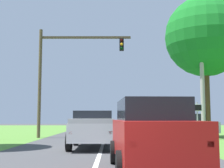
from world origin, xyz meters
name	(u,v)px	position (x,y,z in m)	size (l,w,h in m)	color
ground_plane	(101,150)	(0.00, 9.34, 0.00)	(120.00, 120.00, 0.00)	#424244
red_suv_near	(151,133)	(1.58, 3.59, 1.03)	(2.31, 4.81, 1.96)	#9E1411
pickup_truck_lead	(93,129)	(-0.40, 9.94, 0.93)	(2.26, 4.84, 1.77)	silver
traffic_light	(62,66)	(-3.13, 17.63, 5.20)	(6.80, 0.40, 7.98)	brown
keep_moving_sign	(197,116)	(5.71, 14.08, 1.54)	(0.60, 0.09, 2.41)	gray
oak_tree_right	(205,36)	(7.45, 17.59, 7.46)	(5.99, 5.99, 10.47)	#4C351E
crossing_suv_far	(187,125)	(6.10, 18.35, 0.91)	(4.49, 2.10, 1.73)	silver
utility_pole_right	(201,75)	(6.64, 16.01, 4.34)	(0.28, 0.28, 8.68)	#9E998E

